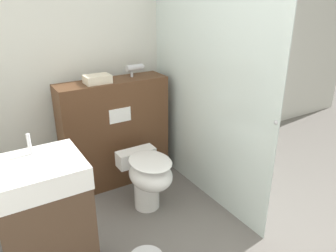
% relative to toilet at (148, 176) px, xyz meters
% --- Properties ---
extents(wall_back, '(8.00, 0.06, 2.50)m').
position_rel_toilet_xyz_m(wall_back, '(0.17, 0.91, 0.91)').
color(wall_back, silver).
rests_on(wall_back, ground_plane).
extents(partition_panel, '(1.09, 0.32, 1.11)m').
position_rel_toilet_xyz_m(partition_panel, '(-0.04, 0.62, 0.21)').
color(partition_panel, '#51331E').
rests_on(partition_panel, ground_plane).
extents(shower_glass, '(0.04, 1.75, 2.14)m').
position_rel_toilet_xyz_m(shower_glass, '(0.61, -0.00, 0.73)').
color(shower_glass, silver).
rests_on(shower_glass, ground_plane).
extents(toilet, '(0.37, 0.59, 0.53)m').
position_rel_toilet_xyz_m(toilet, '(0.00, 0.00, 0.00)').
color(toilet, white).
rests_on(toilet, ground_plane).
extents(sink_vanity, '(0.55, 0.48, 1.08)m').
position_rel_toilet_xyz_m(sink_vanity, '(-0.97, -0.39, 0.13)').
color(sink_vanity, '#473323').
rests_on(sink_vanity, ground_plane).
extents(hair_drier, '(0.20, 0.06, 0.12)m').
position_rel_toilet_xyz_m(hair_drier, '(0.23, 0.64, 0.85)').
color(hair_drier, '#B7B7BC').
rests_on(hair_drier, partition_panel).
extents(folded_towel, '(0.24, 0.17, 0.08)m').
position_rel_toilet_xyz_m(folded_towel, '(-0.20, 0.59, 0.80)').
color(folded_towel, beige).
rests_on(folded_towel, partition_panel).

